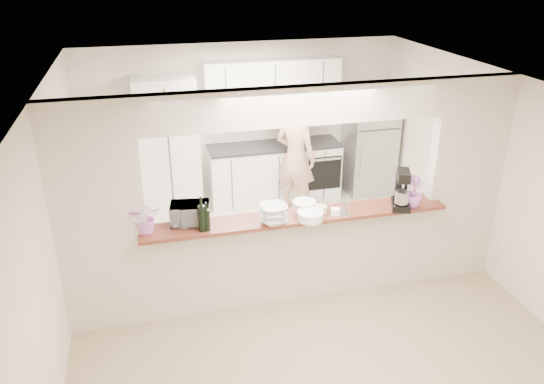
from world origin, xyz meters
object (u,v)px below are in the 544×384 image
object	(u,v)px
person	(295,158)
stand_mixer	(402,191)
refrigerator	(369,143)
toaster_oven	(190,214)

from	to	relation	value
person	stand_mixer	bearing A→B (deg)	145.13
stand_mixer	refrigerator	bearing A→B (deg)	72.62
refrigerator	person	xyz separation A→B (m)	(-1.40, -0.46, 0.03)
refrigerator	stand_mixer	world-z (taller)	refrigerator
refrigerator	stand_mixer	xyz separation A→B (m)	(-0.87, -2.79, 0.44)
toaster_oven	refrigerator	bearing A→B (deg)	48.24
stand_mixer	person	distance (m)	2.42
toaster_oven	stand_mixer	world-z (taller)	stand_mixer
toaster_oven	person	size ratio (longest dim) A/B	0.23
stand_mixer	person	xyz separation A→B (m)	(-0.53, 2.33, -0.41)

